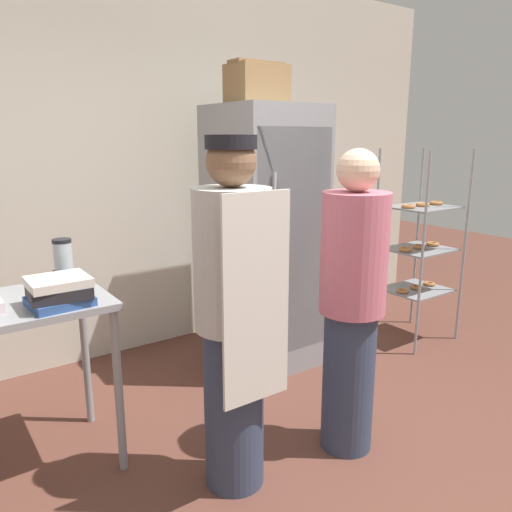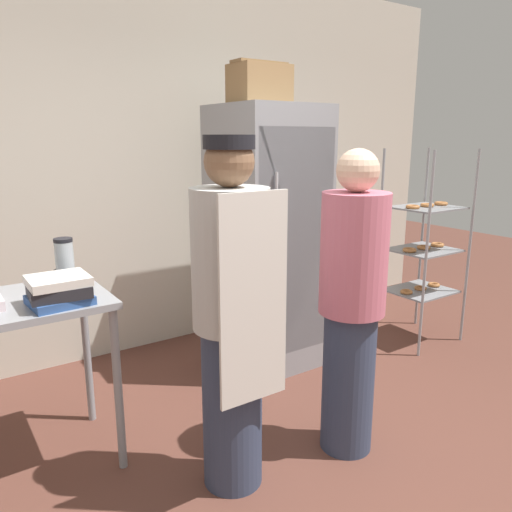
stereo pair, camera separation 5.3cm
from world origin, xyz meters
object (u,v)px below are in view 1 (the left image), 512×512
at_px(refrigerator, 265,239).
at_px(baking_rack, 419,248).
at_px(person_customer, 352,304).
at_px(blender_pitcher, 64,265).
at_px(person_baker, 234,315).
at_px(cardboard_storage_box, 257,83).
at_px(binder_stack, 59,291).

height_order(refrigerator, baking_rack, refrigerator).
distance_m(refrigerator, person_customer, 1.23).
relative_size(baking_rack, blender_pitcher, 6.38).
height_order(baking_rack, blender_pitcher, baking_rack).
bearing_deg(person_customer, refrigerator, 76.06).
distance_m(baking_rack, person_baker, 2.41).
height_order(blender_pitcher, person_baker, person_baker).
bearing_deg(baking_rack, person_baker, -163.63).
height_order(blender_pitcher, cardboard_storage_box, cardboard_storage_box).
xyz_separation_m(refrigerator, baking_rack, (1.33, -0.40, -0.17)).
bearing_deg(person_customer, person_baker, 171.02).
bearing_deg(refrigerator, person_customer, -103.94).
bearing_deg(person_customer, blender_pitcher, 141.18).
bearing_deg(binder_stack, person_customer, -25.55).
distance_m(blender_pitcher, person_customer, 1.58).
relative_size(refrigerator, cardboard_storage_box, 5.01).
bearing_deg(cardboard_storage_box, blender_pitcher, -173.27).
xyz_separation_m(cardboard_storage_box, person_customer, (-0.19, -1.15, -1.23)).
xyz_separation_m(blender_pitcher, person_baker, (0.54, -0.88, -0.14)).
distance_m(refrigerator, person_baker, 1.46).
bearing_deg(cardboard_storage_box, person_customer, -99.48).
height_order(refrigerator, person_customer, refrigerator).
bearing_deg(cardboard_storage_box, binder_stack, -161.55).
bearing_deg(refrigerator, cardboard_storage_box, -158.63).
xyz_separation_m(baking_rack, person_customer, (-1.63, -0.79, 0.04)).
height_order(refrigerator, cardboard_storage_box, cardboard_storage_box).
relative_size(refrigerator, binder_stack, 6.65).
distance_m(refrigerator, cardboard_storage_box, 1.11).
bearing_deg(person_customer, binder_stack, 154.45).
bearing_deg(person_baker, refrigerator, 47.83).
bearing_deg(refrigerator, baking_rack, -16.87).
distance_m(binder_stack, person_baker, 0.85).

